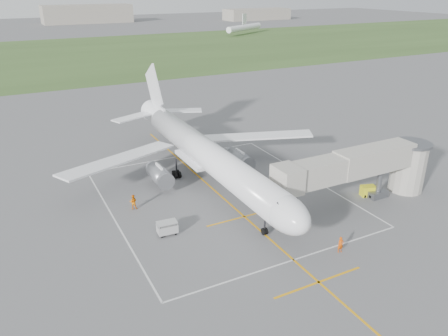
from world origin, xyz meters
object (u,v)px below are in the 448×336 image
baggage_cart (167,228)px  ramp_worker_wing (133,202)px  ramp_worker_nose (341,245)px  airliner (206,154)px  jet_bridge (369,167)px  gpu_unit (368,191)px

baggage_cart → ramp_worker_wing: ramp_worker_wing is taller
ramp_worker_wing → ramp_worker_nose: bearing=151.8°
airliner → jet_bridge: size_ratio=2.00×
ramp_worker_nose → ramp_worker_wing: bearing=140.2°
airliner → ramp_worker_nose: bearing=-76.7°
gpu_unit → ramp_worker_nose: bearing=-127.5°
baggage_cart → ramp_worker_nose: 18.68m
airliner → ramp_worker_wing: airliner is taller
ramp_worker_nose → ramp_worker_wing: size_ratio=0.93×
jet_bridge → ramp_worker_nose: 13.55m
jet_bridge → gpu_unit: (1.49, 0.93, -4.06)m
gpu_unit → ramp_worker_nose: ramp_worker_nose is taller
jet_bridge → ramp_worker_nose: jet_bridge is taller
jet_bridge → gpu_unit: 4.42m
jet_bridge → baggage_cart: bearing=171.0°
gpu_unit → ramp_worker_wing: bearing=177.0°
gpu_unit → baggage_cart: size_ratio=0.92×
ramp_worker_nose → jet_bridge: bearing=45.0°
gpu_unit → baggage_cart: 26.95m
jet_bridge → ramp_worker_nose: size_ratio=13.32×
gpu_unit → ramp_worker_wing: ramp_worker_wing is taller
gpu_unit → ramp_worker_wing: 30.31m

